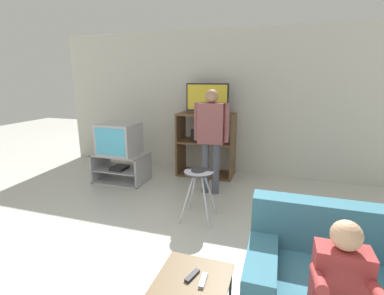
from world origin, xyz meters
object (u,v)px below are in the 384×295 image
at_px(folding_stool, 199,180).
at_px(remote_control_black, 192,276).
at_px(tv_stand, 121,167).
at_px(person_standing_adult, 211,132).
at_px(television_main, 119,139).
at_px(snack_table, 193,284).
at_px(television_flat, 207,99).
at_px(remote_control_white, 203,280).
at_px(media_shelf, 206,144).
at_px(person_seated_child, 341,295).
at_px(couch, 350,289).

xyz_separation_m(folding_stool, remote_control_black, (0.40, -1.53, -0.11)).
xyz_separation_m(tv_stand, person_standing_adult, (1.60, -0.04, 0.72)).
xyz_separation_m(television_main, snack_table, (2.08, -2.45, -0.39)).
bearing_deg(remote_control_black, person_standing_adult, 117.79).
relative_size(tv_stand, folding_stool, 1.36).
bearing_deg(television_flat, person_standing_adult, -70.91).
height_order(tv_stand, folding_stool, folding_stool).
xyz_separation_m(folding_stool, person_standing_adult, (-0.06, 0.86, 0.44)).
height_order(remote_control_black, remote_control_white, same).
height_order(television_flat, remote_control_white, television_flat).
bearing_deg(remote_control_white, media_shelf, 101.72).
xyz_separation_m(television_main, person_seated_child, (2.97, -2.52, -0.18)).
bearing_deg(television_flat, remote_control_black, -77.01).
bearing_deg(media_shelf, television_flat, -40.87).
distance_m(television_flat, remote_control_white, 3.43).
xyz_separation_m(television_flat, person_standing_adult, (0.27, -0.78, -0.43)).
relative_size(television_flat, person_standing_adult, 0.47).
relative_size(television_main, television_flat, 0.82).
distance_m(person_standing_adult, person_seated_child, 2.86).
height_order(remote_control_black, person_seated_child, person_seated_child).
xyz_separation_m(television_flat, couch, (1.81, -2.79, -1.12)).
xyz_separation_m(tv_stand, couch, (3.14, -2.05, 0.03)).
height_order(remote_control_white, couch, couch).
distance_m(tv_stand, snack_table, 3.21).
bearing_deg(tv_stand, couch, -33.13).
height_order(tv_stand, couch, couch).
distance_m(television_main, remote_control_white, 3.28).
relative_size(television_flat, folding_stool, 1.17).
xyz_separation_m(person_standing_adult, person_seated_child, (1.36, -2.48, -0.39)).
bearing_deg(person_standing_adult, television_main, 178.59).
distance_m(television_flat, snack_table, 3.43).
relative_size(remote_control_black, person_seated_child, 0.15).
bearing_deg(remote_control_black, snack_table, -47.28).
bearing_deg(television_main, remote_control_black, -49.55).
distance_m(television_main, person_seated_child, 3.90).
bearing_deg(tv_stand, television_flat, 28.84).
xyz_separation_m(folding_stool, remote_control_white, (0.48, -1.55, -0.11)).
bearing_deg(snack_table, folding_stool, 104.79).
relative_size(snack_table, couch, 0.34).
xyz_separation_m(television_main, remote_control_black, (2.07, -2.43, -0.34)).
xyz_separation_m(tv_stand, media_shelf, (1.32, 0.75, 0.34)).
xyz_separation_m(television_main, couch, (3.15, -2.05, -0.48)).
bearing_deg(couch, person_standing_adult, 127.47).
height_order(person_standing_adult, person_seated_child, person_standing_adult).
xyz_separation_m(television_main, folding_stool, (1.67, -0.90, -0.23)).
bearing_deg(person_seated_child, snack_table, 175.29).
relative_size(media_shelf, remote_control_white, 7.95).
bearing_deg(television_flat, media_shelf, 139.13).
distance_m(television_main, snack_table, 3.23).
xyz_separation_m(snack_table, remote_control_black, (-0.01, 0.02, 0.05)).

